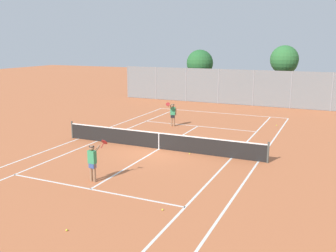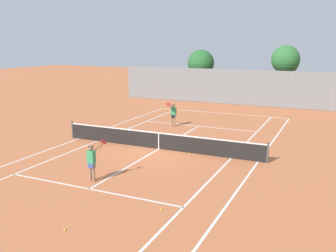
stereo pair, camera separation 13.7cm
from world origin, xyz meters
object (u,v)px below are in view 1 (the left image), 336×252
(player_near_side, at_px, (93,161))
(loose_tennis_ball_4, at_px, (277,125))
(tennis_net, at_px, (159,140))
(loose_tennis_ball_0, at_px, (169,149))
(loose_tennis_ball_2, at_px, (130,140))
(tree_behind_right, at_px, (285,61))
(loose_tennis_ball_3, at_px, (163,210))
(loose_tennis_ball_5, at_px, (67,230))
(loose_tennis_ball_1, at_px, (189,154))
(player_far_left, at_px, (173,113))
(tree_behind_left, at_px, (199,64))

(player_near_side, distance_m, loose_tennis_ball_4, 15.45)
(tennis_net, relative_size, loose_tennis_ball_0, 181.82)
(loose_tennis_ball_2, height_order, loose_tennis_ball_4, same)
(tree_behind_right, bearing_deg, loose_tennis_ball_0, -99.86)
(loose_tennis_ball_3, bearing_deg, loose_tennis_ball_5, -129.54)
(loose_tennis_ball_5, bearing_deg, loose_tennis_ball_3, 50.46)
(loose_tennis_ball_0, bearing_deg, player_near_side, -99.02)
(loose_tennis_ball_1, xyz_separation_m, loose_tennis_ball_3, (1.59, -6.76, 0.00))
(loose_tennis_ball_2, bearing_deg, player_far_left, 79.47)
(loose_tennis_ball_0, distance_m, tree_behind_right, 20.45)
(player_near_side, xyz_separation_m, loose_tennis_ball_4, (5.48, 14.42, -0.89))
(loose_tennis_ball_0, height_order, loose_tennis_ball_2, same)
(player_far_left, height_order, loose_tennis_ball_0, player_far_left)
(player_near_side, distance_m, loose_tennis_ball_0, 5.97)
(loose_tennis_ball_0, distance_m, loose_tennis_ball_5, 9.80)
(tree_behind_left, xyz_separation_m, tree_behind_right, (8.31, 1.35, 0.44))
(tennis_net, distance_m, loose_tennis_ball_1, 1.98)
(tennis_net, distance_m, tree_behind_right, 20.65)
(loose_tennis_ball_1, xyz_separation_m, tree_behind_right, (2.05, 20.17, 4.04))
(player_near_side, relative_size, player_far_left, 1.00)
(loose_tennis_ball_2, distance_m, loose_tennis_ball_4, 10.84)
(loose_tennis_ball_4, bearing_deg, loose_tennis_ball_0, -117.90)
(player_far_left, height_order, loose_tennis_ball_2, player_far_left)
(loose_tennis_ball_4, relative_size, tree_behind_left, 0.01)
(loose_tennis_ball_3, relative_size, loose_tennis_ball_4, 1.00)
(loose_tennis_ball_0, xyz_separation_m, loose_tennis_ball_2, (-3.00, 0.82, 0.00))
(loose_tennis_ball_5, relative_size, tree_behind_right, 0.01)
(player_far_left, distance_m, loose_tennis_ball_0, 5.90)
(loose_tennis_ball_5, bearing_deg, tree_behind_right, 85.00)
(player_near_side, relative_size, loose_tennis_ball_3, 26.88)
(player_far_left, bearing_deg, loose_tennis_ball_1, -58.88)
(player_far_left, bearing_deg, loose_tennis_ball_0, -68.46)
(tree_behind_left, bearing_deg, loose_tennis_ball_4, -46.13)
(player_near_side, xyz_separation_m, tree_behind_right, (4.36, 25.58, 3.15))
(tennis_net, relative_size, player_near_side, 6.76)
(loose_tennis_ball_3, relative_size, tree_behind_right, 0.01)
(tennis_net, height_order, loose_tennis_ball_0, tennis_net)
(loose_tennis_ball_2, bearing_deg, loose_tennis_ball_5, -70.02)
(loose_tennis_ball_1, height_order, loose_tennis_ball_2, same)
(player_far_left, distance_m, loose_tennis_ball_5, 15.50)
(player_near_side, distance_m, tree_behind_right, 26.14)
(loose_tennis_ball_5, distance_m, tree_behind_left, 28.96)
(loose_tennis_ball_4, bearing_deg, loose_tennis_ball_3, -95.69)
(player_near_side, relative_size, loose_tennis_ball_0, 26.88)
(player_far_left, height_order, loose_tennis_ball_3, player_far_left)
(loose_tennis_ball_4, height_order, tree_behind_right, tree_behind_right)
(tennis_net, xyz_separation_m, loose_tennis_ball_0, (0.52, 0.20, -0.48))
(loose_tennis_ball_1, height_order, loose_tennis_ball_5, same)
(loose_tennis_ball_5, height_order, tree_behind_left, tree_behind_left)
(tennis_net, xyz_separation_m, loose_tennis_ball_2, (-2.47, 1.02, -0.48))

